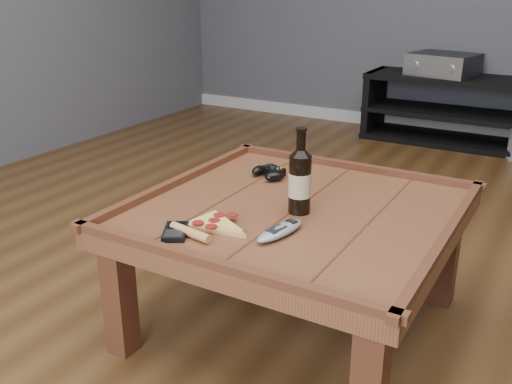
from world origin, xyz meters
The scene contains 10 objects.
ground centered at (0.00, 0.00, 0.00)m, with size 6.00×6.00×0.00m, color #462B14.
baseboard centered at (0.00, 2.99, 0.05)m, with size 5.00×0.02×0.10m, color silver.
coffee_table centered at (0.00, 0.00, 0.39)m, with size 1.03×1.03×0.48m.
media_console centered at (0.00, 2.75, 0.25)m, with size 1.40×0.45×0.50m.
beer_bottle centered at (0.02, -0.03, 0.56)m, with size 0.07×0.07×0.28m.
game_controller centered at (-0.23, 0.23, 0.47)m, with size 0.15×0.13×0.04m.
pizza_slice centered at (-0.15, -0.28, 0.46)m, with size 0.21×0.30×0.03m.
smartphone centered at (-0.22, -0.37, 0.46)m, with size 0.12×0.14×0.02m.
remote_control centered at (0.05, -0.22, 0.46)m, with size 0.10×0.21×0.03m.
av_receiver centered at (-0.17, 2.74, 0.58)m, with size 0.51×0.45×0.16m.
Camera 1 is at (0.76, -1.58, 1.16)m, focal length 40.00 mm.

